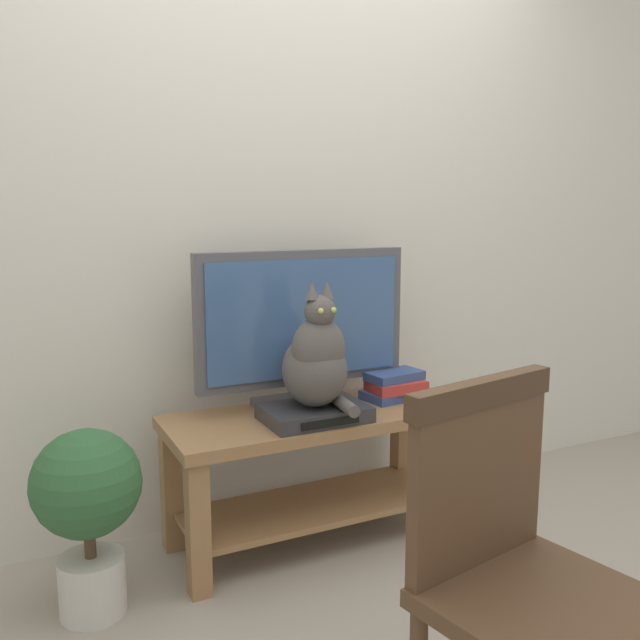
# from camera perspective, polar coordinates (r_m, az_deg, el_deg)

# --- Properties ---
(ground_plane) EXTENTS (12.00, 12.00, 0.00)m
(ground_plane) POSITION_cam_1_polar(r_m,az_deg,el_deg) (2.37, 5.15, -23.25)
(ground_plane) COLOR gray
(back_wall) EXTENTS (7.00, 0.12, 2.80)m
(back_wall) POSITION_cam_1_polar(r_m,az_deg,el_deg) (2.80, -4.26, 11.98)
(back_wall) COLOR beige
(back_wall) RESTS_ON ground
(tv_stand) EXTENTS (1.12, 0.45, 0.51)m
(tv_stand) POSITION_cam_1_polar(r_m,az_deg,el_deg) (2.62, -0.49, -11.12)
(tv_stand) COLOR olive
(tv_stand) RESTS_ON ground
(tv) EXTENTS (0.85, 0.20, 0.61)m
(tv) POSITION_cam_1_polar(r_m,az_deg,el_deg) (2.58, -1.44, -0.42)
(tv) COLOR #4C4C51
(tv) RESTS_ON tv_stand
(media_box) EXTENTS (0.37, 0.26, 0.05)m
(media_box) POSITION_cam_1_polar(r_m,az_deg,el_deg) (2.47, -0.46, -7.85)
(media_box) COLOR #2D2D30
(media_box) RESTS_ON tv_stand
(cat) EXTENTS (0.23, 0.33, 0.46)m
(cat) POSITION_cam_1_polar(r_m,az_deg,el_deg) (2.41, -0.30, -3.43)
(cat) COLOR #514C47
(cat) RESTS_ON media_box
(wooden_chair) EXTENTS (0.52, 0.52, 0.90)m
(wooden_chair) POSITION_cam_1_polar(r_m,az_deg,el_deg) (1.62, 16.38, -18.72)
(wooden_chair) COLOR #513823
(wooden_chair) RESTS_ON ground
(book_stack) EXTENTS (0.25, 0.18, 0.11)m
(book_stack) POSITION_cam_1_polar(r_m,az_deg,el_deg) (2.74, 6.30, -5.56)
(book_stack) COLOR #33477A
(book_stack) RESTS_ON tv_stand
(potted_plant) EXTENTS (0.34, 0.34, 0.61)m
(potted_plant) POSITION_cam_1_polar(r_m,az_deg,el_deg) (2.29, -19.03, -14.36)
(potted_plant) COLOR beige
(potted_plant) RESTS_ON ground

